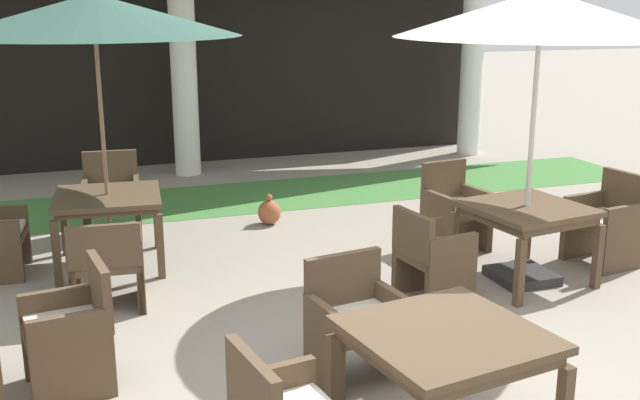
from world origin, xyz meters
The scene contains 14 objects.
lawn_strip centered at (0.00, 5.48, 0.00)m, with size 12.67×1.68×0.01m, color #47843D.
patio_table_near_foreground centered at (2.23, 1.59, 0.64)m, with size 1.13×1.13×0.73m.
patio_umbrella_near_foreground centered at (2.23, 1.59, 2.43)m, with size 2.57×2.57×2.72m.
patio_chair_near_foreground_north centered at (2.08, 2.65, 0.42)m, with size 0.63×0.62×0.92m.
patio_chair_near_foreground_east centered at (3.29, 1.75, 0.42)m, with size 0.65×0.66×0.91m.
patio_chair_near_foreground_west centered at (1.18, 1.44, 0.40)m, with size 0.58×0.64×0.83m.
patio_chair_mid_left_east centered at (-1.82, 0.85, 0.40)m, with size 0.61×0.61×0.88m.
patio_table_mid_right centered at (-1.41, 3.28, 0.64)m, with size 1.09×1.09×0.74m.
patio_umbrella_mid_right centered at (-1.41, 3.28, 2.42)m, with size 2.72×2.72×2.69m.
patio_chair_mid_right_north centered at (-1.31, 4.37, 0.41)m, with size 0.67×0.63×0.92m.
patio_chair_mid_right_south centered at (-1.50, 2.20, 0.40)m, with size 0.66×0.64×0.81m.
patio_table_far_back centered at (0.21, -0.62, 0.66)m, with size 1.16×1.16×0.75m.
patio_chair_far_back_north centered at (0.05, 0.36, 0.40)m, with size 0.68×0.58×0.85m.
terracotta_urn centered at (0.46, 4.16, 0.15)m, with size 0.27×0.27×0.37m.
Camera 1 is at (-1.76, -4.13, 2.57)m, focal length 42.34 mm.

